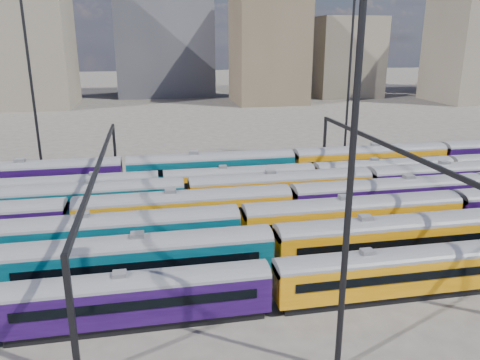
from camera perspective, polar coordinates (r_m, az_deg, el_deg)
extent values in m
plane|color=#453E3A|center=(50.13, 7.47, -5.44)|extent=(500.00, 500.00, 0.00)
cube|color=black|center=(34.38, -12.05, -16.31)|extent=(17.12, 2.22, 0.63)
cube|color=#1A0736|center=(33.53, -12.22, -13.99)|extent=(18.03, 2.61, 2.61)
cylinder|color=#4C4C51|center=(32.89, -12.37, -12.03)|extent=(18.03, 2.61, 2.61)
cube|color=black|center=(32.23, -12.29, -14.71)|extent=(15.86, 0.06, 0.68)
cube|color=black|center=(34.53, -12.23, -12.42)|extent=(15.86, 0.06, 0.68)
cube|color=slate|center=(32.56, -12.44, -10.96)|extent=(0.90, 0.81, 0.32)
cube|color=black|center=(38.44, 17.71, -12.96)|extent=(17.12, 2.22, 0.63)
cube|color=#B66E07|center=(37.68, 17.93, -10.81)|extent=(18.03, 2.61, 2.61)
cylinder|color=#4C4C51|center=(37.10, 18.11, -9.02)|extent=(18.03, 2.61, 2.61)
cube|color=black|center=(36.53, 18.98, -11.28)|extent=(15.86, 0.06, 0.68)
cube|color=black|center=(38.57, 17.03, -9.54)|extent=(15.86, 0.06, 0.68)
cube|color=slate|center=(36.82, 18.21, -8.04)|extent=(0.90, 0.81, 0.32)
cube|color=black|center=(38.65, -11.82, -12.22)|extent=(19.65, 2.55, 0.72)
cube|color=#043644|center=(37.79, -11.99, -9.75)|extent=(20.69, 3.00, 3.00)
cylinder|color=#4C4C51|center=(37.15, -12.13, -7.68)|extent=(20.69, 3.00, 3.00)
cube|color=black|center=(36.27, -12.04, -10.30)|extent=(18.21, 0.06, 0.78)
cube|color=black|center=(39.00, -12.00, -8.28)|extent=(18.21, 0.06, 0.78)
cube|color=slate|center=(36.83, -12.21, -6.55)|extent=(1.03, 0.93, 0.36)
cube|color=black|center=(43.50, 17.84, -9.25)|extent=(19.65, 2.55, 0.72)
cube|color=#B66E07|center=(42.74, 18.07, -7.00)|extent=(20.69, 3.00, 3.00)
cylinder|color=#4C4C51|center=(42.18, 18.25, -5.14)|extent=(20.69, 3.00, 3.00)
cube|color=black|center=(41.40, 19.12, -7.36)|extent=(18.21, 0.06, 0.78)
cube|color=black|center=(43.82, 17.17, -5.81)|extent=(18.21, 0.06, 0.78)
cube|color=slate|center=(41.89, 18.35, -4.12)|extent=(1.03, 0.93, 0.36)
cube|color=black|center=(43.19, -14.41, -9.13)|extent=(20.10, 2.61, 0.74)
cube|color=#043644|center=(42.41, -14.60, -6.81)|extent=(21.16, 3.07, 3.07)
cylinder|color=#4C4C51|center=(41.83, -14.75, -4.89)|extent=(21.16, 3.07, 3.07)
cube|color=black|center=(40.84, -14.75, -7.20)|extent=(18.62, 0.06, 0.79)
cube|color=black|center=(43.70, -14.53, -5.56)|extent=(18.62, 0.06, 0.79)
cube|color=slate|center=(41.54, -14.83, -3.84)|extent=(1.06, 0.95, 0.37)
cube|color=black|center=(46.89, 13.34, -6.91)|extent=(20.10, 2.61, 0.74)
cube|color=#B66E07|center=(46.17, 13.50, -4.74)|extent=(21.16, 3.07, 3.07)
cylinder|color=#4C4C51|center=(45.64, 13.63, -2.95)|extent=(21.16, 3.07, 3.07)
cube|color=black|center=(44.73, 14.34, -5.01)|extent=(18.62, 0.06, 0.79)
cube|color=black|center=(47.35, 12.77, -3.66)|extent=(18.62, 0.06, 0.79)
cube|color=slate|center=(45.37, 13.70, -1.98)|extent=(1.06, 0.95, 0.37)
cube|color=black|center=(47.73, -6.64, -6.11)|extent=(20.17, 2.62, 0.74)
cube|color=#B66E07|center=(47.02, -6.71, -3.96)|extent=(21.24, 3.08, 3.08)
cylinder|color=#4C4C51|center=(46.49, -6.78, -2.19)|extent=(21.24, 3.08, 3.08)
cube|color=black|center=(45.43, -6.57, -4.22)|extent=(18.69, 0.06, 0.80)
cube|color=black|center=(48.35, -6.88, -2.91)|extent=(18.69, 0.06, 0.80)
cube|color=slate|center=(46.23, -6.81, -1.23)|extent=(1.06, 0.96, 0.37)
cube|color=black|center=(53.70, 17.32, -4.12)|extent=(20.17, 2.62, 0.74)
cube|color=#1A0736|center=(53.07, 17.50, -2.20)|extent=(21.24, 3.08, 3.08)
cylinder|color=#4C4C51|center=(52.61, 17.65, -0.61)|extent=(21.24, 3.08, 3.08)
cube|color=black|center=(51.68, 18.34, -2.36)|extent=(18.69, 0.06, 0.80)
cube|color=black|center=(54.26, 16.77, -1.30)|extent=(18.69, 0.06, 0.80)
cube|color=slate|center=(52.38, 17.73, 0.25)|extent=(1.06, 0.96, 0.37)
cube|color=black|center=(52.77, -18.22, -4.59)|extent=(19.84, 2.57, 0.73)
cube|color=#043644|center=(52.14, -18.40, -2.67)|extent=(20.88, 3.03, 3.03)
cylinder|color=#4C4C51|center=(51.68, -18.56, -1.08)|extent=(20.88, 3.03, 3.03)
cube|color=black|center=(50.59, -18.64, -2.85)|extent=(18.38, 0.06, 0.78)
cube|color=black|center=(53.47, -18.25, -1.76)|extent=(18.38, 0.06, 0.78)
cube|color=slate|center=(51.44, -18.64, -0.23)|extent=(1.04, 0.94, 0.37)
cube|color=black|center=(54.19, 4.92, -3.20)|extent=(19.84, 2.57, 0.73)
cube|color=#B66E07|center=(53.57, 4.97, -1.31)|extent=(20.88, 3.03, 3.03)
cylinder|color=#4C4C51|center=(53.12, 5.01, 0.24)|extent=(20.88, 3.03, 3.03)
cube|color=black|center=(52.06, 5.44, -1.45)|extent=(18.38, 0.06, 0.78)
cube|color=black|center=(54.86, 4.54, -0.46)|extent=(18.38, 0.06, 0.78)
cube|color=slate|center=(52.89, 5.03, 1.07)|extent=(1.04, 0.94, 0.37)
cube|color=black|center=(63.33, 23.98, -1.66)|extent=(19.84, 2.57, 0.73)
cube|color=#1A0736|center=(62.80, 24.18, -0.03)|extent=(20.88, 3.03, 3.03)
cylinder|color=#4C4C51|center=(62.42, 24.35, 1.30)|extent=(20.88, 3.03, 3.03)
cube|color=black|center=(61.52, 25.02, -0.11)|extent=(18.38, 0.06, 0.78)
cube|color=black|center=(63.91, 23.45, 0.68)|extent=(18.38, 0.06, 0.78)
cube|color=slate|center=(62.23, 24.44, 2.02)|extent=(1.04, 0.94, 0.37)
cube|color=black|center=(57.64, -19.02, -2.90)|extent=(17.55, 2.28, 0.65)
cube|color=#1A0736|center=(57.12, -19.18, -1.33)|extent=(18.47, 2.68, 2.68)
cylinder|color=#4C4C51|center=(56.74, -19.31, -0.04)|extent=(18.47, 2.68, 2.68)
cube|color=black|center=(55.75, -19.39, -1.44)|extent=(16.26, 0.06, 0.69)
cube|color=black|center=(58.31, -19.04, -0.62)|extent=(16.26, 0.06, 0.69)
cube|color=slate|center=(56.55, -19.38, 0.65)|extent=(0.92, 0.83, 0.32)
cube|color=black|center=(57.94, -0.04, -1.83)|extent=(17.55, 2.28, 0.65)
cube|color=#B66E07|center=(57.43, -0.04, -0.26)|extent=(18.47, 2.68, 2.68)
cylinder|color=#4C4C51|center=(57.05, -0.04, 1.03)|extent=(18.47, 2.68, 2.68)
cube|color=black|center=(56.06, 0.22, -0.35)|extent=(16.26, 0.06, 0.69)
cube|color=black|center=(58.62, -0.30, 0.43)|extent=(16.26, 0.06, 0.69)
cube|color=slate|center=(56.86, -0.05, 1.72)|extent=(0.92, 0.83, 0.32)
cube|color=black|center=(64.19, 16.92, -0.70)|extent=(17.55, 2.28, 0.65)
cube|color=#B66E07|center=(63.73, 17.04, 0.72)|extent=(18.47, 2.68, 2.68)
cylinder|color=#4C4C51|center=(63.38, 17.15, 1.88)|extent=(18.47, 2.68, 2.68)
cube|color=black|center=(62.50, 17.64, 0.66)|extent=(16.26, 0.06, 0.69)
cube|color=black|center=(64.80, 16.52, 1.32)|extent=(16.26, 0.06, 0.69)
cube|color=slate|center=(63.21, 17.20, 2.51)|extent=(0.92, 0.83, 0.32)
cube|color=black|center=(63.45, -23.90, -1.60)|extent=(20.68, 2.68, 0.76)
cube|color=#1A0736|center=(62.90, -24.11, 0.10)|extent=(21.77, 3.16, 3.16)
cylinder|color=#4C4C51|center=(62.50, -24.28, 1.48)|extent=(21.77, 3.16, 3.16)
cube|color=black|center=(61.31, -24.46, 0.01)|extent=(19.16, 0.06, 0.82)
cube|color=black|center=(64.30, -23.85, 0.82)|extent=(19.16, 0.06, 0.82)
cube|color=slate|center=(62.31, -24.37, 2.23)|extent=(1.09, 0.98, 0.38)
cube|color=black|center=(62.20, -3.44, -0.48)|extent=(20.68, 2.68, 0.76)
cube|color=#043644|center=(61.64, -3.47, 1.26)|extent=(21.77, 3.16, 3.16)
cylinder|color=#4C4C51|center=(61.23, -3.50, 2.68)|extent=(21.77, 3.16, 3.16)
cube|color=black|center=(60.01, -3.27, 1.20)|extent=(19.16, 0.06, 0.82)
cube|color=black|center=(63.07, -3.67, 1.97)|extent=(19.16, 0.06, 0.82)
cube|color=slate|center=(61.03, -3.51, 3.44)|extent=(1.09, 0.98, 0.38)
cube|color=black|center=(68.65, 15.40, 0.60)|extent=(20.68, 2.68, 0.76)
cube|color=#B66E07|center=(68.14, 15.52, 2.18)|extent=(21.77, 3.16, 3.16)
cylinder|color=#4C4C51|center=(67.78, 15.63, 3.47)|extent=(21.77, 3.16, 3.16)
cube|color=black|center=(66.68, 16.15, 2.15)|extent=(19.16, 0.06, 0.82)
cube|color=black|center=(69.44, 14.97, 2.82)|extent=(19.16, 0.06, 0.82)
cube|color=slate|center=(67.60, 15.68, 4.17)|extent=(1.09, 0.98, 0.38)
cube|color=black|center=(28.57, -19.80, -15.74)|extent=(0.35, 0.35, 8.00)
cube|color=black|center=(65.77, -14.98, 3.20)|extent=(0.35, 0.35, 8.00)
cube|color=black|center=(45.51, -16.80, 2.01)|extent=(0.30, 40.00, 0.45)
cube|color=black|center=(70.25, 10.25, 4.36)|extent=(0.35, 0.35, 8.00)
cube|color=black|center=(51.78, 18.39, 3.62)|extent=(0.30, 40.00, 0.45)
cylinder|color=black|center=(67.82, -24.01, 10.03)|extent=(0.36, 0.36, 25.00)
cylinder|color=black|center=(24.96, 13.42, 1.48)|extent=(0.36, 0.36, 25.00)
cylinder|color=black|center=(74.54, 13.15, 11.53)|extent=(0.36, 0.36, 25.00)
cube|color=#665B4C|center=(150.30, -26.87, 16.59)|extent=(34.22, 24.48, 45.24)
cube|color=#38383F|center=(167.00, -9.23, 16.18)|extent=(31.45, 23.82, 34.83)
cube|color=brown|center=(145.51, 3.49, 16.11)|extent=(20.53, 21.40, 33.97)
cube|color=#665B4C|center=(165.83, 12.53, 14.41)|extent=(21.40, 20.66, 25.64)
cube|color=#665B4C|center=(162.27, 25.82, 14.29)|extent=(16.30, 22.06, 32.15)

